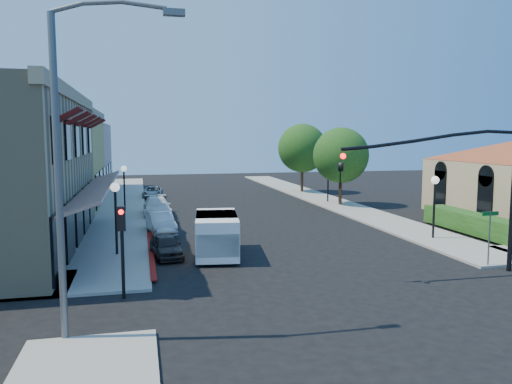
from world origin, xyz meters
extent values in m
plane|color=black|center=(0.00, 0.00, 0.00)|extent=(120.00, 120.00, 0.00)
cube|color=#9D9A8E|center=(-8.75, 27.00, 0.06)|extent=(3.50, 50.00, 0.12)
cube|color=#9D9A8E|center=(8.75, 27.00, 0.06)|extent=(3.50, 50.00, 0.12)
cube|color=maroon|center=(-6.90, 8.00, 0.00)|extent=(0.25, 10.00, 0.06)
cube|color=tan|center=(-10.65, 11.00, 7.80)|extent=(0.50, 18.20, 0.60)
cube|color=#561416|center=(-9.60, 11.00, 3.05)|extent=(1.75, 17.00, 0.67)
cube|color=#521010|center=(-9.95, 4.00, 6.55)|extent=(1.02, 1.50, 0.60)
cube|color=#521010|center=(-9.95, 7.40, 6.55)|extent=(1.02, 1.50, 0.60)
cube|color=#521010|center=(-9.95, 10.80, 6.55)|extent=(1.02, 1.50, 0.60)
cube|color=#521010|center=(-9.95, 14.20, 6.55)|extent=(1.02, 1.50, 0.60)
cube|color=#521010|center=(-9.95, 17.60, 6.55)|extent=(1.02, 1.50, 0.60)
cube|color=black|center=(-10.45, 3.50, 1.60)|extent=(0.12, 2.60, 2.60)
cube|color=black|center=(-10.45, 6.90, 1.60)|extent=(0.12, 2.60, 2.60)
cube|color=black|center=(-10.45, 10.30, 1.60)|extent=(0.12, 2.60, 2.60)
cube|color=black|center=(-10.45, 13.70, 1.60)|extent=(0.12, 2.60, 2.60)
cube|color=black|center=(-10.45, 17.10, 1.60)|extent=(0.12, 2.60, 2.60)
cube|color=tan|center=(-15.50, 26.00, 3.80)|extent=(10.00, 12.00, 7.60)
cube|color=#D3A69F|center=(-15.50, 38.00, 3.50)|extent=(10.00, 12.00, 7.00)
cube|color=black|center=(14.45, 11.50, 1.80)|extent=(0.12, 1.40, 2.80)
cube|color=black|center=(14.45, 16.50, 1.80)|extent=(0.12, 1.40, 2.80)
cube|color=#1C4513|center=(11.70, 9.00, 0.00)|extent=(1.40, 8.00, 1.10)
cylinder|color=#322114|center=(8.80, 22.00, 1.05)|extent=(0.28, 0.28, 2.10)
sphere|color=#1C4513|center=(8.80, 22.00, 4.20)|extent=(4.56, 4.56, 4.56)
cylinder|color=#322114|center=(8.80, 32.00, 1.14)|extent=(0.28, 0.28, 2.27)
sphere|color=#1C4513|center=(8.80, 32.00, 4.55)|extent=(4.94, 4.94, 4.94)
cylinder|color=black|center=(4.10, 1.50, 5.60)|extent=(7.80, 0.14, 0.14)
imported|color=black|center=(0.20, 1.50, 4.70)|extent=(0.20, 0.16, 1.00)
sphere|color=#FF0C0C|center=(0.20, 1.32, 5.00)|extent=(0.22, 0.22, 0.22)
cylinder|color=black|center=(-8.00, 1.50, 1.50)|extent=(0.12, 0.12, 3.00)
cube|color=black|center=(-8.00, 1.35, 2.90)|extent=(0.28, 0.22, 0.85)
sphere|color=#FF0C0C|center=(-8.00, 1.23, 3.15)|extent=(0.18, 0.18, 0.18)
cylinder|color=#595B5E|center=(-9.50, -2.00, 4.50)|extent=(0.20, 0.20, 9.00)
cylinder|color=#595B5E|center=(-8.00, -2.00, 9.25)|extent=(3.00, 0.12, 0.12)
cube|color=#595B5E|center=(-6.30, -2.00, 9.15)|extent=(0.60, 0.25, 0.18)
cylinder|color=#595B5E|center=(7.50, 2.20, 1.25)|extent=(0.06, 0.06, 2.50)
cube|color=#0C591E|center=(7.50, 2.20, 2.40)|extent=(0.80, 0.04, 0.18)
cylinder|color=black|center=(-8.50, 8.00, 1.60)|extent=(0.12, 0.12, 3.20)
sphere|color=white|center=(-8.50, 8.00, 3.35)|extent=(0.44, 0.44, 0.44)
cylinder|color=black|center=(-8.50, 22.00, 1.60)|extent=(0.12, 0.12, 3.20)
sphere|color=white|center=(-8.50, 22.00, 3.35)|extent=(0.44, 0.44, 0.44)
cylinder|color=black|center=(8.50, 8.00, 1.60)|extent=(0.12, 0.12, 3.20)
sphere|color=white|center=(8.50, 8.00, 3.35)|extent=(0.44, 0.44, 0.44)
cylinder|color=black|center=(8.50, 24.00, 1.60)|extent=(0.12, 0.12, 3.20)
sphere|color=white|center=(8.50, 24.00, 3.35)|extent=(0.44, 0.44, 0.44)
cube|color=white|center=(-3.80, 7.07, 1.08)|extent=(2.52, 4.73, 1.85)
cube|color=white|center=(-4.06, 5.13, 0.98)|extent=(1.96, 0.86, 1.03)
cube|color=black|center=(-4.01, 5.49, 1.49)|extent=(1.74, 0.33, 0.92)
cube|color=black|center=(-3.76, 7.37, 1.54)|extent=(2.30, 2.90, 0.92)
cylinder|color=black|center=(-4.87, 5.65, 0.34)|extent=(0.34, 0.71, 0.68)
cylinder|color=black|center=(-4.47, 8.71, 0.34)|extent=(0.34, 0.71, 0.68)
cylinder|color=black|center=(-3.14, 5.43, 0.34)|extent=(0.34, 0.71, 0.68)
cylinder|color=black|center=(-2.74, 8.48, 0.34)|extent=(0.34, 0.71, 0.68)
imported|color=black|center=(-6.20, 7.29, 0.54)|extent=(1.67, 3.30, 1.08)
imported|color=#AEB1B3|center=(-6.20, 13.22, 0.63)|extent=(1.78, 3.97, 1.26)
imported|color=white|center=(-6.20, 20.00, 0.68)|extent=(1.96, 4.71, 1.36)
imported|color=gray|center=(-6.20, 31.15, 0.53)|extent=(2.12, 3.94, 1.05)
camera|label=1|loc=(-7.33, -16.37, 5.75)|focal=35.00mm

